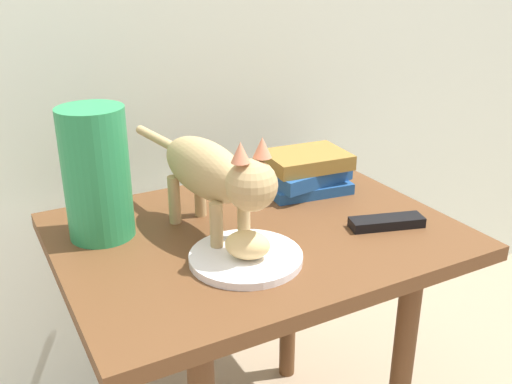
{
  "coord_description": "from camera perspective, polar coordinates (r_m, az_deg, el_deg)",
  "views": [
    {
      "loc": [
        -0.49,
        -0.91,
        1.11
      ],
      "look_at": [
        0.0,
        0.0,
        0.68
      ],
      "focal_mm": 40.24,
      "sensor_mm": 36.0,
      "label": 1
    }
  ],
  "objects": [
    {
      "name": "green_vase",
      "position": [
        1.11,
        -15.57,
        1.75
      ],
      "size": [
        0.12,
        0.12,
        0.25
      ],
      "primitive_type": "cylinder",
      "color": "#288C51",
      "rests_on": "side_table"
    },
    {
      "name": "bread_roll",
      "position": [
        1.0,
        -0.85,
        -5.28
      ],
      "size": [
        0.1,
        0.1,
        0.05
      ],
      "primitive_type": "ellipsoid",
      "rotation": [
        0.0,
        0.0,
        2.46
      ],
      "color": "#E0BC7A",
      "rests_on": "plate"
    },
    {
      "name": "tv_remote",
      "position": [
        1.18,
        12.86,
        -2.95
      ],
      "size": [
        0.16,
        0.09,
        0.02
      ],
      "primitive_type": "cube",
      "rotation": [
        0.0,
        0.0,
        -0.29
      ],
      "color": "black",
      "rests_on": "side_table"
    },
    {
      "name": "side_table",
      "position": [
        1.19,
        0.0,
        -7.58
      ],
      "size": [
        0.77,
        0.58,
        0.6
      ],
      "color": "brown",
      "rests_on": "ground"
    },
    {
      "name": "cat",
      "position": [
        1.06,
        -4.26,
        1.88
      ],
      "size": [
        0.13,
        0.48,
        0.23
      ],
      "color": "tan",
      "rests_on": "side_table"
    },
    {
      "name": "book_stack",
      "position": [
        1.33,
        4.86,
        2.05
      ],
      "size": [
        0.21,
        0.16,
        0.09
      ],
      "color": "#1E4C8C",
      "rests_on": "side_table"
    },
    {
      "name": "plate",
      "position": [
        1.03,
        -1.02,
        -6.52
      ],
      "size": [
        0.2,
        0.2,
        0.01
      ],
      "primitive_type": "cylinder",
      "color": "white",
      "rests_on": "side_table"
    }
  ]
}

